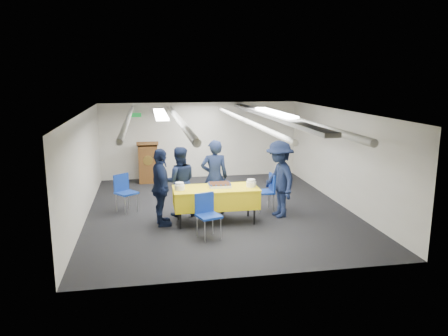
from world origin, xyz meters
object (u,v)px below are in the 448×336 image
(podium, at_px, (148,162))
(chair_left, at_px, (124,189))
(chair_right, at_px, (268,188))
(sailor_d, at_px, (279,179))
(sheet_cake, at_px, (220,185))
(chair_near, at_px, (207,211))
(sailor_a, at_px, (214,177))
(sailor_c, at_px, (161,188))
(serving_table, at_px, (216,197))
(sailor_b, at_px, (179,181))

(podium, height_order, chair_left, podium)
(chair_right, xyz_separation_m, sailor_d, (0.12, -0.46, 0.32))
(sheet_cake, distance_m, chair_near, 1.02)
(sailor_a, bearing_deg, sheet_cake, 92.75)
(chair_right, distance_m, sailor_c, 2.56)
(sailor_c, relative_size, sailor_d, 0.96)
(serving_table, distance_m, sailor_c, 1.18)
(serving_table, relative_size, podium, 1.44)
(podium, bearing_deg, serving_table, -70.38)
(chair_near, relative_size, sailor_c, 0.53)
(sailor_c, height_order, sailor_d, sailor_d)
(sheet_cake, xyz_separation_m, sailor_a, (-0.02, 0.57, 0.04))
(podium, height_order, sailor_d, sailor_d)
(podium, relative_size, sailor_b, 0.80)
(sailor_a, height_order, sailor_b, sailor_a)
(chair_near, relative_size, chair_left, 1.00)
(chair_near, distance_m, sailor_a, 1.55)
(serving_table, height_order, chair_right, chair_right)
(sailor_c, distance_m, sailor_d, 2.60)
(chair_near, relative_size, chair_right, 1.00)
(sheet_cake, bearing_deg, chair_right, 24.14)
(chair_left, xyz_separation_m, sailor_a, (2.03, -0.51, 0.32))
(podium, relative_size, chair_left, 1.44)
(chair_right, height_order, sailor_b, sailor_b)
(sailor_a, relative_size, sailor_b, 1.09)
(chair_right, bearing_deg, sailor_b, 179.60)
(sailor_a, bearing_deg, sailor_b, 1.16)
(podium, xyz_separation_m, chair_right, (2.71, -3.26, -0.08))
(sailor_d, bearing_deg, sheet_cake, -95.31)
(podium, height_order, sailor_b, sailor_b)
(sheet_cake, bearing_deg, podium, 111.25)
(chair_right, relative_size, sailor_b, 0.56)
(podium, relative_size, chair_near, 1.44)
(sheet_cake, distance_m, sailor_a, 0.57)
(sheet_cake, distance_m, sailor_c, 1.25)
(serving_table, height_order, sailor_b, sailor_b)
(chair_left, bearing_deg, sheet_cake, -27.81)
(sailor_d, bearing_deg, chair_right, -174.07)
(sheet_cake, relative_size, sailor_a, 0.28)
(sailor_b, bearing_deg, sailor_a, -179.31)
(podium, bearing_deg, sailor_c, -86.48)
(serving_table, xyz_separation_m, chair_near, (-0.31, -0.82, -0.03))
(podium, distance_m, chair_right, 4.24)
(podium, height_order, sailor_c, sailor_c)
(podium, distance_m, sailor_a, 3.57)
(sailor_a, bearing_deg, chair_near, 76.04)
(chair_right, relative_size, sailor_a, 0.51)
(podium, bearing_deg, sheet_cake, -68.75)
(sailor_d, bearing_deg, sailor_b, -111.46)
(serving_table, height_order, chair_left, chair_left)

